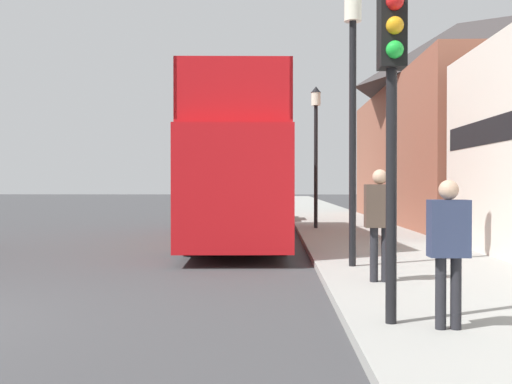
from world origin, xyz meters
TOP-DOWN VIEW (x-y plane):
  - ground_plane at (0.00, 21.00)m, footprint 144.00×144.00m
  - sidewalk at (7.62, 18.00)m, footprint 3.76×108.00m
  - brick_terrace_rear at (12.50, 18.44)m, footprint 6.00×16.29m
  - tour_bus at (3.88, 10.88)m, footprint 2.90×11.37m
  - parked_car_ahead_of_bus at (4.66, 19.61)m, footprint 1.75×4.36m
  - pedestrian_nearest at (6.76, -0.23)m, footprint 0.41×0.23m
  - pedestrian_second at (6.58, 2.83)m, footprint 0.46×0.25m
  - traffic_signal at (6.21, 0.00)m, footprint 0.28×0.42m
  - lamp_post_nearest at (6.39, 4.63)m, footprint 0.35×0.35m
  - lamp_post_second at (6.40, 14.39)m, footprint 0.35×0.35m

SIDE VIEW (x-z plane):
  - ground_plane at x=0.00m, z-range 0.00..0.00m
  - sidewalk at x=7.62m, z-range 0.00..0.14m
  - parked_car_ahead_of_bus at x=4.66m, z-range -0.05..1.43m
  - pedestrian_nearest at x=6.76m, z-range 0.30..1.87m
  - pedestrian_second at x=6.58m, z-range 0.32..2.08m
  - tour_bus at x=3.88m, z-range -0.25..4.01m
  - traffic_signal at x=6.21m, z-range 0.99..4.62m
  - lamp_post_second at x=6.40m, z-range 1.06..6.00m
  - lamp_post_nearest at x=6.39m, z-range 1.09..6.31m
  - brick_terrace_rear at x=12.50m, z-range 0.00..8.31m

